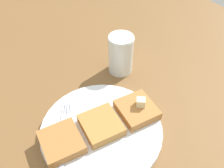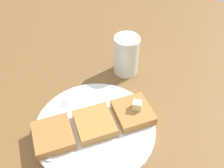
{
  "view_description": "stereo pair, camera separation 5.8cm",
  "coord_description": "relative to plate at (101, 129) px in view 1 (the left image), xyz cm",
  "views": [
    {
      "loc": [
        19.4,
        37.92,
        47.58
      ],
      "look_at": [
        -4.23,
        4.34,
        6.8
      ],
      "focal_mm": 40.0,
      "sensor_mm": 36.0,
      "label": 1
    },
    {
      "loc": [
        14.45,
        40.91,
        47.58
      ],
      "look_at": [
        -4.23,
        4.34,
        6.8
      ],
      "focal_mm": 40.0,
      "sensor_mm": 36.0,
      "label": 2
    }
  ],
  "objects": [
    {
      "name": "toast_slice_middle",
      "position": [
        -0.0,
        -0.0,
        1.64
      ],
      "size": [
        8.67,
        9.11,
        2.02
      ],
      "primitive_type": "cube",
      "rotation": [
        0.0,
        0.0,
        -0.13
      ],
      "color": "#B17A3A",
      "rests_on": "plate"
    },
    {
      "name": "butter_pat_primary",
      "position": [
        -9.58,
        1.15,
        3.61
      ],
      "size": [
        2.56,
        2.53,
        1.91
      ],
      "primitive_type": "cube",
      "rotation": [
        0.0,
        0.0,
        2.47
      ],
      "color": "beige",
      "rests_on": "toast_slice_left"
    },
    {
      "name": "toast_slice_right",
      "position": [
        8.69,
        -1.1,
        1.64
      ],
      "size": [
        8.67,
        9.11,
        2.02
      ],
      "primitive_type": "cube",
      "rotation": [
        0.0,
        0.0,
        -0.13
      ],
      "color": "#A86D37",
      "rests_on": "plate"
    },
    {
      "name": "syrup_jar",
      "position": [
        -15.38,
        -14.0,
        3.89
      ],
      "size": [
        6.69,
        6.69,
        10.64
      ],
      "color": "#351807",
      "rests_on": "table_surface"
    },
    {
      "name": "fork",
      "position": [
        6.41,
        -4.14,
        0.81
      ],
      "size": [
        9.66,
        14.35,
        0.36
      ],
      "color": "silver",
      "rests_on": "plate"
    },
    {
      "name": "table_surface",
      "position": [
        -3.46,
        -11.34,
        -2.03
      ],
      "size": [
        129.35,
        129.35,
        2.3
      ],
      "primitive_type": "cube",
      "color": "brown",
      "rests_on": "ground"
    },
    {
      "name": "toast_slice_left",
      "position": [
        -8.69,
        1.1,
        1.64
      ],
      "size": [
        8.67,
        9.11,
        2.02
      ],
      "primitive_type": "cube",
      "rotation": [
        0.0,
        0.0,
        -0.13
      ],
      "color": "#AD7038",
      "rests_on": "plate"
    },
    {
      "name": "plate",
      "position": [
        0.0,
        0.0,
        0.0
      ],
      "size": [
        25.88,
        25.88,
        1.51
      ],
      "color": "white",
      "rests_on": "table_surface"
    }
  ]
}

